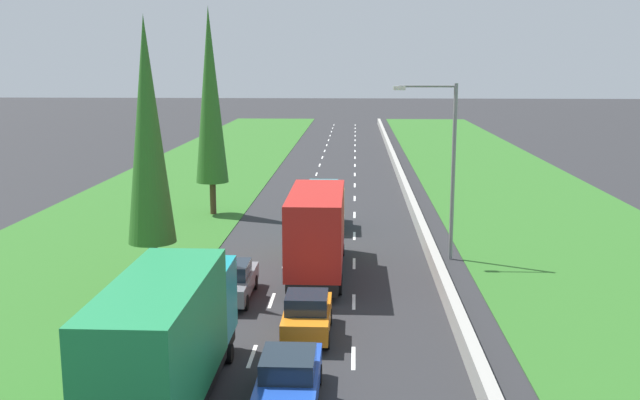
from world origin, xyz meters
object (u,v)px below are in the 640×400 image
blue_sedan_centre_lane (289,379)px  street_light_mast (447,159)px  red_box_truck_centre_lane (317,230)px  orange_hatchback_centre_lane (307,315)px  green_box_truck_left_lane (168,339)px  grey_sedan_left_lane (231,281)px  teal_van_centre_lane (323,205)px  poplar_tree_third (210,96)px  poplar_tree_second (148,132)px

blue_sedan_centre_lane → street_light_mast: bearing=68.6°
red_box_truck_centre_lane → street_light_mast: (6.38, 3.15, 3.05)m
orange_hatchback_centre_lane → green_box_truck_left_lane: (-3.60, -6.02, 1.35)m
grey_sedan_left_lane → street_light_mast: street_light_mast is taller
grey_sedan_left_lane → teal_van_centre_lane: bearing=76.7°
green_box_truck_left_lane → poplar_tree_third: size_ratio=0.69×
green_box_truck_left_lane → grey_sedan_left_lane: bearing=89.6°
orange_hatchback_centre_lane → teal_van_centre_lane: 18.24m
poplar_tree_second → teal_van_centre_lane: bearing=61.7°
blue_sedan_centre_lane → grey_sedan_left_lane: (-3.35, 9.68, 0.00)m
street_light_mast → green_box_truck_left_lane: bearing=-120.0°
orange_hatchback_centre_lane → poplar_tree_third: (-7.74, 21.83, 7.01)m
teal_van_centre_lane → blue_sedan_centre_lane: bearing=-89.9°
red_box_truck_centre_lane → teal_van_centre_lane: 10.24m
orange_hatchback_centre_lane → street_light_mast: (6.34, 11.18, 4.40)m
teal_van_centre_lane → grey_sedan_left_lane: bearing=-103.3°
green_box_truck_left_lane → grey_sedan_left_lane: 10.30m
grey_sedan_left_lane → poplar_tree_third: (-4.21, 17.65, 7.04)m
orange_hatchback_centre_lane → poplar_tree_third: 24.21m
poplar_tree_second → blue_sedan_centre_lane: bearing=-57.1°
red_box_truck_centre_lane → grey_sedan_left_lane: red_box_truck_centre_lane is taller
grey_sedan_left_lane → street_light_mast: size_ratio=0.50×
red_box_truck_centre_lane → teal_van_centre_lane: (-0.18, 10.20, -0.78)m
grey_sedan_left_lane → orange_hatchback_centre_lane: bearing=-49.8°
blue_sedan_centre_lane → poplar_tree_third: poplar_tree_third is taller
poplar_tree_third → grey_sedan_left_lane: bearing=-76.6°
teal_van_centre_lane → poplar_tree_third: size_ratio=0.36×
teal_van_centre_lane → poplar_tree_second: bearing=-118.3°
red_box_truck_centre_lane → teal_van_centre_lane: bearing=91.0°
blue_sedan_centre_lane → teal_van_centre_lane: bearing=90.1°
poplar_tree_third → green_box_truck_left_lane: bearing=-81.5°
poplar_tree_second → poplar_tree_third: poplar_tree_third is taller
red_box_truck_centre_lane → poplar_tree_third: (-7.70, 13.81, 5.67)m
poplar_tree_second → poplar_tree_third: 16.54m
teal_van_centre_lane → street_light_mast: bearing=-47.1°
green_box_truck_left_lane → grey_sedan_left_lane: size_ratio=2.09×
poplar_tree_third → blue_sedan_centre_lane: bearing=-74.5°
blue_sedan_centre_lane → red_box_truck_centre_lane: red_box_truck_centre_lane is taller
poplar_tree_third → orange_hatchback_centre_lane: bearing=-70.5°
grey_sedan_left_lane → poplar_tree_third: 19.46m
street_light_mast → poplar_tree_third: bearing=142.9°
green_box_truck_left_lane → red_box_truck_centre_lane: bearing=75.8°
green_box_truck_left_lane → orange_hatchback_centre_lane: bearing=59.1°
poplar_tree_third → teal_van_centre_lane: bearing=-25.6°
poplar_tree_second → street_light_mast: size_ratio=1.33×
orange_hatchback_centre_lane → teal_van_centre_lane: (-0.22, 18.23, 0.56)m
red_box_truck_centre_lane → poplar_tree_third: size_ratio=0.69×
teal_van_centre_lane → street_light_mast: 10.37m
orange_hatchback_centre_lane → green_box_truck_left_lane: bearing=-120.9°
street_light_mast → blue_sedan_centre_lane: bearing=-111.4°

